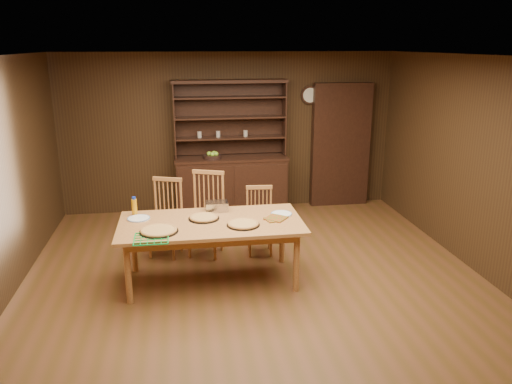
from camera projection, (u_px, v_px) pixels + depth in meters
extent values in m
plane|color=brown|center=(257.00, 287.00, 5.82)|extent=(6.00, 6.00, 0.00)
plane|color=silver|center=(258.00, 56.00, 5.07)|extent=(6.00, 6.00, 0.00)
plane|color=#362311|center=(229.00, 133.00, 8.28)|extent=(5.50, 0.00, 5.50)
plane|color=#362311|center=(347.00, 329.00, 2.60)|extent=(5.50, 0.00, 5.50)
plane|color=#362311|center=(489.00, 170.00, 5.85)|extent=(0.00, 6.00, 6.00)
cube|color=black|center=(232.00, 186.00, 8.28)|extent=(1.80, 0.50, 0.90)
cube|color=black|center=(231.00, 158.00, 8.14)|extent=(1.84, 0.52, 0.04)
cube|color=black|center=(229.00, 118.00, 8.18)|extent=(1.80, 0.02, 1.20)
cube|color=black|center=(174.00, 120.00, 7.91)|extent=(0.02, 0.32, 1.20)
cube|color=black|center=(284.00, 118.00, 8.17)|extent=(0.02, 0.32, 1.20)
cube|color=black|center=(230.00, 81.00, 7.87)|extent=(1.84, 0.34, 0.05)
cylinder|color=#9F9387|center=(199.00, 135.00, 8.03)|extent=(0.07, 0.07, 0.10)
cylinder|color=#9F9387|center=(218.00, 134.00, 8.08)|extent=(0.07, 0.07, 0.10)
cube|color=black|center=(340.00, 145.00, 8.54)|extent=(1.00, 0.18, 2.10)
cylinder|color=black|center=(310.00, 95.00, 8.27)|extent=(0.30, 0.04, 0.30)
cylinder|color=beige|center=(310.00, 95.00, 8.25)|extent=(0.24, 0.01, 0.24)
cube|color=#C38943|center=(211.00, 223.00, 5.77)|extent=(2.11, 1.06, 0.04)
cylinder|color=#C38943|center=(128.00, 273.00, 5.36)|extent=(0.07, 0.07, 0.71)
cylinder|color=#C38943|center=(134.00, 245.00, 6.12)|extent=(0.07, 0.07, 0.71)
cylinder|color=#C38943|center=(297.00, 262.00, 5.63)|extent=(0.07, 0.07, 0.71)
cylinder|color=#C38943|center=(282.00, 236.00, 6.39)|extent=(0.07, 0.07, 0.71)
cube|color=#BF7541|center=(165.00, 224.00, 6.58)|extent=(0.53, 0.52, 0.04)
cylinder|color=#BF7541|center=(150.00, 244.00, 6.53)|extent=(0.04, 0.04, 0.41)
cylinder|color=#BF7541|center=(159.00, 235.00, 6.82)|extent=(0.04, 0.04, 0.41)
cylinder|color=#BF7541|center=(173.00, 245.00, 6.48)|extent=(0.04, 0.04, 0.41)
cylinder|color=#BF7541|center=(181.00, 237.00, 6.76)|extent=(0.04, 0.04, 0.41)
cube|color=#BF7541|center=(167.00, 179.00, 6.58)|extent=(0.39, 0.17, 0.05)
cube|color=#BF7541|center=(205.00, 221.00, 6.59)|extent=(0.58, 0.57, 0.04)
cylinder|color=#BF7541|center=(189.00, 242.00, 6.54)|extent=(0.04, 0.04, 0.45)
cylinder|color=#BF7541|center=(197.00, 233.00, 6.85)|extent=(0.04, 0.04, 0.45)
cylinder|color=#BF7541|center=(215.00, 244.00, 6.47)|extent=(0.04, 0.04, 0.45)
cylinder|color=#BF7541|center=(222.00, 235.00, 6.78)|extent=(0.04, 0.04, 0.45)
cube|color=#BF7541|center=(208.00, 172.00, 6.58)|extent=(0.42, 0.19, 0.05)
cube|color=#BF7541|center=(260.00, 227.00, 6.65)|extent=(0.40, 0.39, 0.04)
cylinder|color=#BF7541|center=(250.00, 245.00, 6.58)|extent=(0.03, 0.03, 0.36)
cylinder|color=#BF7541|center=(249.00, 237.00, 6.83)|extent=(0.03, 0.03, 0.36)
cylinder|color=#BF7541|center=(271.00, 244.00, 6.59)|extent=(0.03, 0.03, 0.36)
cylinder|color=#BF7541|center=(269.00, 237.00, 6.85)|extent=(0.03, 0.03, 0.36)
cube|color=#BF7541|center=(259.00, 187.00, 6.65)|extent=(0.35, 0.07, 0.05)
cylinder|color=black|center=(159.00, 232.00, 5.44)|extent=(0.42, 0.42, 0.01)
cylinder|color=#DFB45F|center=(159.00, 230.00, 5.44)|extent=(0.39, 0.39, 0.02)
torus|color=#B0773F|center=(159.00, 230.00, 5.44)|extent=(0.40, 0.40, 0.03)
cylinder|color=black|center=(243.00, 225.00, 5.64)|extent=(0.38, 0.38, 0.01)
cylinder|color=#DFB45F|center=(243.00, 224.00, 5.64)|extent=(0.35, 0.35, 0.02)
torus|color=#B0773F|center=(243.00, 224.00, 5.64)|extent=(0.35, 0.35, 0.03)
cylinder|color=black|center=(204.00, 219.00, 5.85)|extent=(0.36, 0.36, 0.01)
cylinder|color=#DFB45F|center=(204.00, 217.00, 5.84)|extent=(0.33, 0.33, 0.02)
torus|color=#B0773F|center=(204.00, 217.00, 5.84)|extent=(0.33, 0.33, 0.03)
cylinder|color=white|center=(139.00, 218.00, 5.84)|extent=(0.26, 0.26, 0.01)
torus|color=#305291|center=(139.00, 218.00, 5.84)|extent=(0.26, 0.26, 0.01)
cylinder|color=white|center=(281.00, 214.00, 6.00)|extent=(0.25, 0.25, 0.01)
torus|color=#305291|center=(281.00, 214.00, 6.00)|extent=(0.26, 0.26, 0.01)
cube|color=silver|center=(217.00, 206.00, 6.13)|extent=(0.28, 0.20, 0.11)
cylinder|color=orange|center=(134.00, 207.00, 5.95)|extent=(0.06, 0.06, 0.20)
cylinder|color=#142EA7|center=(134.00, 198.00, 5.92)|extent=(0.04, 0.04, 0.03)
cube|color=red|center=(274.00, 219.00, 5.81)|extent=(0.22, 0.22, 0.01)
cube|color=red|center=(276.00, 218.00, 5.85)|extent=(0.31, 0.31, 0.02)
cylinder|color=black|center=(212.00, 157.00, 8.04)|extent=(0.29, 0.29, 0.06)
sphere|color=#83C634|center=(209.00, 154.00, 8.01)|extent=(0.08, 0.08, 0.08)
sphere|color=#83C634|center=(214.00, 153.00, 8.05)|extent=(0.08, 0.08, 0.08)
sphere|color=#83C634|center=(212.00, 154.00, 7.97)|extent=(0.08, 0.08, 0.08)
sphere|color=#83C634|center=(216.00, 154.00, 8.01)|extent=(0.08, 0.08, 0.08)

